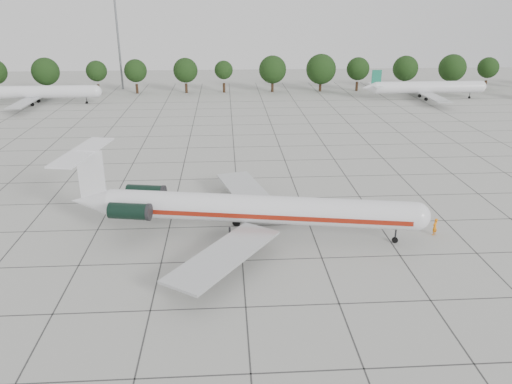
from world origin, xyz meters
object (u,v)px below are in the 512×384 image
ground_crew (435,227)px  floodlight_mast (118,36)px  bg_airliner_b (37,92)px  bg_airliner_d (427,88)px  main_airliner (238,208)px

ground_crew → floodlight_mast: (-51.27, 95.56, 13.31)m
bg_airliner_b → bg_airliner_d: 96.18m
floodlight_mast → main_airliner: bearing=-72.5°
main_airliner → ground_crew: (21.47, -1.31, -2.25)m
main_airliner → ground_crew: 21.63m
ground_crew → bg_airliner_b: size_ratio=0.07×
main_airliner → floodlight_mast: floodlight_mast is taller
bg_airliner_d → floodlight_mast: 82.96m
ground_crew → floodlight_mast: floodlight_mast is taller
main_airliner → bg_airliner_b: (-46.18, 73.97, -0.32)m
main_airliner → bg_airliner_d: size_ratio=1.37×
main_airliner → floodlight_mast: 99.47m
main_airliner → ground_crew: size_ratio=19.81×
ground_crew → floodlight_mast: bearing=-99.5°
bg_airliner_d → floodlight_mast: bearing=166.2°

